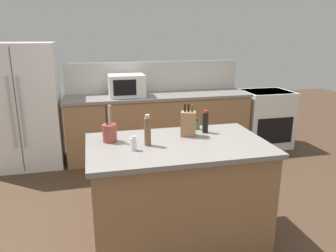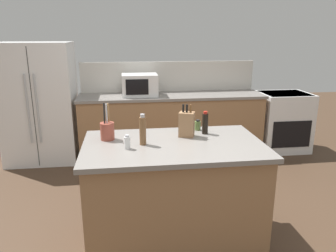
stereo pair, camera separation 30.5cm
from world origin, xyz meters
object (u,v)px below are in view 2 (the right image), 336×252
object	(u,v)px
microwave	(140,85)
salt_shaker	(127,142)
knife_block	(187,124)
range_oven	(283,121)
utensil_crock	(107,130)
spice_jar_oregano	(198,125)
pepper_grinder	(143,131)
refrigerator	(40,103)
soy_sauce_bottle	(205,123)

from	to	relation	value
microwave	salt_shaker	size ratio (longest dim) A/B	4.40
knife_block	range_oven	bearing A→B (deg)	66.63
utensil_crock	range_oven	bearing A→B (deg)	37.46
range_oven	spice_jar_oregano	size ratio (longest dim) A/B	9.23
pepper_grinder	utensil_crock	bearing A→B (deg)	149.28
utensil_crock	pepper_grinder	world-z (taller)	utensil_crock
refrigerator	pepper_grinder	xyz separation A→B (m)	(1.35, -2.25, 0.21)
knife_block	pepper_grinder	world-z (taller)	knife_block
range_oven	soy_sauce_bottle	distance (m)	2.71
range_oven	soy_sauce_bottle	size ratio (longest dim) A/B	4.40
microwave	knife_block	xyz separation A→B (m)	(0.31, -2.03, -0.04)
soy_sauce_bottle	knife_block	bearing A→B (deg)	-162.26
soy_sauce_bottle	spice_jar_oregano	distance (m)	0.14
utensil_crock	spice_jar_oregano	distance (m)	0.85
salt_shaker	pepper_grinder	bearing A→B (deg)	33.05
knife_block	refrigerator	bearing A→B (deg)	150.67
knife_block	pepper_grinder	size ratio (longest dim) A/B	1.12
soy_sauce_bottle	spice_jar_oregano	bearing A→B (deg)	108.09
microwave	spice_jar_oregano	world-z (taller)	microwave
salt_shaker	spice_jar_oregano	bearing A→B (deg)	33.39
spice_jar_oregano	microwave	bearing A→B (deg)	103.81
refrigerator	spice_jar_oregano	bearing A→B (deg)	-45.07
microwave	utensil_crock	distance (m)	2.06
utensil_crock	soy_sauce_bottle	xyz separation A→B (m)	(0.87, 0.06, 0.02)
refrigerator	microwave	bearing A→B (deg)	-2.04
refrigerator	soy_sauce_bottle	world-z (taller)	refrigerator
utensil_crock	knife_block	bearing A→B (deg)	-0.07
pepper_grinder	spice_jar_oregano	bearing A→B (deg)	33.47
microwave	soy_sauce_bottle	size ratio (longest dim) A/B	2.44
refrigerator	knife_block	size ratio (longest dim) A/B	5.88
range_oven	spice_jar_oregano	world-z (taller)	spice_jar_oregano
refrigerator	pepper_grinder	distance (m)	2.64
utensil_crock	refrigerator	bearing A→B (deg)	117.01
soy_sauce_bottle	microwave	bearing A→B (deg)	104.09
pepper_grinder	salt_shaker	xyz separation A→B (m)	(-0.13, -0.08, -0.07)
pepper_grinder	salt_shaker	distance (m)	0.17
range_oven	spice_jar_oregano	bearing A→B (deg)	-134.45
pepper_grinder	soy_sauce_bottle	world-z (taller)	pepper_grinder
microwave	refrigerator	bearing A→B (deg)	177.96
knife_block	spice_jar_oregano	bearing A→B (deg)	72.63
refrigerator	microwave	world-z (taller)	refrigerator
salt_shaker	soy_sauce_bottle	distance (m)	0.78
utensil_crock	salt_shaker	bearing A→B (deg)	-57.41
range_oven	knife_block	distance (m)	2.88
refrigerator	salt_shaker	world-z (taller)	refrigerator
pepper_grinder	salt_shaker	world-z (taller)	pepper_grinder
refrigerator	salt_shaker	bearing A→B (deg)	-62.34
microwave	soy_sauce_bottle	bearing A→B (deg)	-75.91
range_oven	pepper_grinder	distance (m)	3.28
range_oven	pepper_grinder	world-z (taller)	pepper_grinder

